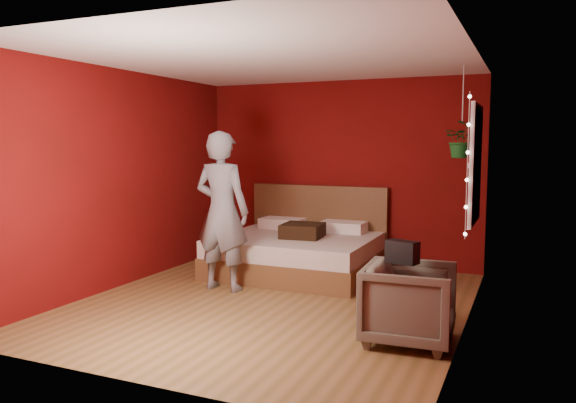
{
  "coord_description": "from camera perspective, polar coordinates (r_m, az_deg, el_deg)",
  "views": [
    {
      "loc": [
        2.52,
        -5.38,
        1.73
      ],
      "look_at": [
        0.01,
        0.4,
        1.07
      ],
      "focal_mm": 35.0,
      "sensor_mm": 36.0,
      "label": 1
    }
  ],
  "objects": [
    {
      "name": "fairy_lights",
      "position": [
        5.79,
        17.76,
        3.44
      ],
      "size": [
        0.04,
        0.04,
        1.45
      ],
      "color": "silver",
      "rests_on": "room_walls"
    },
    {
      "name": "hanging_plant",
      "position": [
        6.8,
        17.23,
        6.03
      ],
      "size": [
        0.39,
        0.35,
        1.05
      ],
      "color": "silver",
      "rests_on": "room_walls"
    },
    {
      "name": "throw_pillow",
      "position": [
        7.27,
        1.49,
        -2.97
      ],
      "size": [
        0.55,
        0.55,
        0.18
      ],
      "primitive_type": "cube",
      "rotation": [
        0.0,
        0.0,
        0.09
      ],
      "color": "#311E10",
      "rests_on": "bed"
    },
    {
      "name": "window",
      "position": [
        6.31,
        18.47,
        3.6
      ],
      "size": [
        0.05,
        0.97,
        1.27
      ],
      "color": "white",
      "rests_on": "room_walls"
    },
    {
      "name": "floor",
      "position": [
        6.19,
        -1.55,
        -10.23
      ],
      "size": [
        4.5,
        4.5,
        0.0
      ],
      "primitive_type": "plane",
      "color": "olive",
      "rests_on": "ground"
    },
    {
      "name": "person",
      "position": [
        6.59,
        -6.73,
        -0.99
      ],
      "size": [
        0.69,
        0.46,
        1.86
      ],
      "primitive_type": "imported",
      "rotation": [
        0.0,
        0.0,
        3.12
      ],
      "color": "slate",
      "rests_on": "ground"
    },
    {
      "name": "handbag",
      "position": [
        4.96,
        11.54,
        -5.03
      ],
      "size": [
        0.3,
        0.21,
        0.19
      ],
      "primitive_type": "cube",
      "rotation": [
        0.0,
        0.0,
        -0.3
      ],
      "color": "black",
      "rests_on": "armchair"
    },
    {
      "name": "armchair",
      "position": [
        5.03,
        12.23,
        -10.09
      ],
      "size": [
        0.81,
        0.78,
        0.69
      ],
      "primitive_type": "imported",
      "rotation": [
        0.0,
        0.0,
        1.63
      ],
      "color": "#696453",
      "rests_on": "ground"
    },
    {
      "name": "bed",
      "position": [
        7.51,
        1.12,
        -5.06
      ],
      "size": [
        2.03,
        1.72,
        1.12
      ],
      "color": "brown",
      "rests_on": "ground"
    },
    {
      "name": "room_walls",
      "position": [
        5.94,
        -1.6,
        5.51
      ],
      "size": [
        4.04,
        4.54,
        2.62
      ],
      "color": "#690B0B",
      "rests_on": "ground"
    }
  ]
}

